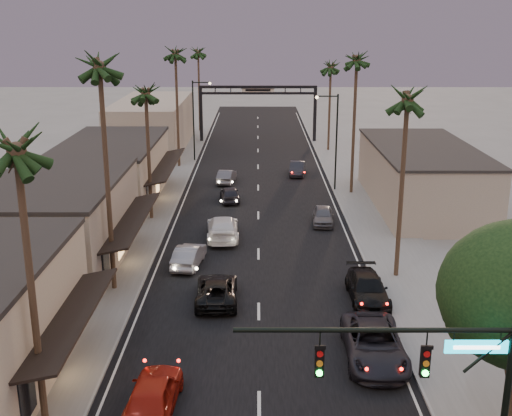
{
  "coord_description": "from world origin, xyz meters",
  "views": [
    {
      "loc": [
        -0.08,
        -13.27,
        15.5
      ],
      "look_at": [
        -0.17,
        30.7,
        2.5
      ],
      "focal_mm": 45.0,
      "sensor_mm": 36.0,
      "label": 1
    }
  ],
  "objects_px": {
    "palm_rc": "(331,63)",
    "palm_lc": "(145,88)",
    "oncoming_pickup": "(217,290)",
    "curbside_near": "(374,344)",
    "traffic_signal": "(447,375)",
    "oncoming_red": "(153,394)",
    "palm_ld": "(175,50)",
    "palm_rb": "(357,56)",
    "streetlight_right": "(334,134)",
    "palm_far": "(198,49)",
    "streetlight_left": "(196,114)",
    "oncoming_silver": "(189,255)",
    "curbside_black": "(367,289)",
    "palm_la": "(15,139)",
    "palm_lb": "(99,60)",
    "palm_ra": "(408,92)",
    "arch": "(258,99)"
  },
  "relations": [
    {
      "from": "oncoming_silver",
      "to": "palm_la",
      "type": "bearing_deg",
      "value": 83.91
    },
    {
      "from": "curbside_near",
      "to": "oncoming_silver",
      "type": "bearing_deg",
      "value": 131.15
    },
    {
      "from": "oncoming_pickup",
      "to": "curbside_near",
      "type": "height_order",
      "value": "curbside_near"
    },
    {
      "from": "streetlight_left",
      "to": "palm_ld",
      "type": "xyz_separation_m",
      "value": [
        -1.68,
        -3.0,
        7.09
      ]
    },
    {
      "from": "streetlight_left",
      "to": "oncoming_red",
      "type": "xyz_separation_m",
      "value": [
        2.59,
        -48.38,
        -4.51
      ]
    },
    {
      "from": "streetlight_right",
      "to": "palm_rc",
      "type": "distance_m",
      "value": 19.75
    },
    {
      "from": "palm_la",
      "to": "traffic_signal",
      "type": "bearing_deg",
      "value": -19.29
    },
    {
      "from": "streetlight_right",
      "to": "palm_rb",
      "type": "height_order",
      "value": "palm_rb"
    },
    {
      "from": "palm_la",
      "to": "palm_lc",
      "type": "distance_m",
      "value": 27.02
    },
    {
      "from": "palm_lb",
      "to": "palm_far",
      "type": "relative_size",
      "value": 1.15
    },
    {
      "from": "palm_ld",
      "to": "palm_rb",
      "type": "height_order",
      "value": "same"
    },
    {
      "from": "streetlight_right",
      "to": "curbside_black",
      "type": "distance_m",
      "value": 25.01
    },
    {
      "from": "streetlight_right",
      "to": "palm_ld",
      "type": "distance_m",
      "value": 19.78
    },
    {
      "from": "palm_rb",
      "to": "oncoming_pickup",
      "type": "distance_m",
      "value": 28.59
    },
    {
      "from": "traffic_signal",
      "to": "oncoming_red",
      "type": "xyz_separation_m",
      "value": [
        -10.02,
        5.62,
        -4.26
      ]
    },
    {
      "from": "palm_ld",
      "to": "curbside_black",
      "type": "distance_m",
      "value": 39.38
    },
    {
      "from": "palm_lc",
      "to": "curbside_near",
      "type": "distance_m",
      "value": 27.94
    },
    {
      "from": "streetlight_left",
      "to": "oncoming_red",
      "type": "bearing_deg",
      "value": -86.94
    },
    {
      "from": "streetlight_right",
      "to": "oncoming_silver",
      "type": "distance_m",
      "value": 22.79
    },
    {
      "from": "arch",
      "to": "palm_far",
      "type": "distance_m",
      "value": 12.96
    },
    {
      "from": "palm_la",
      "to": "palm_far",
      "type": "xyz_separation_m",
      "value": [
        0.3,
        69.0,
        0.0
      ]
    },
    {
      "from": "streetlight_left",
      "to": "oncoming_pickup",
      "type": "height_order",
      "value": "streetlight_left"
    },
    {
      "from": "palm_lb",
      "to": "oncoming_silver",
      "type": "bearing_deg",
      "value": 43.45
    },
    {
      "from": "palm_rc",
      "to": "arch",
      "type": "bearing_deg",
      "value": 145.11
    },
    {
      "from": "palm_rc",
      "to": "palm_rb",
      "type": "bearing_deg",
      "value": -90.0
    },
    {
      "from": "palm_ra",
      "to": "oncoming_silver",
      "type": "height_order",
      "value": "palm_ra"
    },
    {
      "from": "traffic_signal",
      "to": "curbside_near",
      "type": "relative_size",
      "value": 1.44
    },
    {
      "from": "palm_lb",
      "to": "palm_rc",
      "type": "xyz_separation_m",
      "value": [
        17.2,
        42.0,
        -2.92
      ]
    },
    {
      "from": "palm_lc",
      "to": "oncoming_pickup",
      "type": "height_order",
      "value": "palm_lc"
    },
    {
      "from": "palm_lc",
      "to": "palm_rb",
      "type": "bearing_deg",
      "value": 24.94
    },
    {
      "from": "palm_ra",
      "to": "curbside_near",
      "type": "height_order",
      "value": "palm_ra"
    },
    {
      "from": "palm_ra",
      "to": "oncoming_pickup",
      "type": "distance_m",
      "value": 15.8
    },
    {
      "from": "palm_rc",
      "to": "curbside_near",
      "type": "xyz_separation_m",
      "value": [
        -3.18,
        -50.16,
        -9.65
      ]
    },
    {
      "from": "arch",
      "to": "streetlight_left",
      "type": "bearing_deg",
      "value": -119.97
    },
    {
      "from": "streetlight_right",
      "to": "palm_far",
      "type": "xyz_separation_m",
      "value": [
        -15.22,
        33.0,
        6.11
      ]
    },
    {
      "from": "oncoming_red",
      "to": "palm_lc",
      "type": "bearing_deg",
      "value": -78.05
    },
    {
      "from": "palm_rc",
      "to": "palm_lc",
      "type": "bearing_deg",
      "value": -121.56
    },
    {
      "from": "oncoming_pickup",
      "to": "oncoming_silver",
      "type": "height_order",
      "value": "oncoming_silver"
    },
    {
      "from": "palm_rc",
      "to": "oncoming_pickup",
      "type": "height_order",
      "value": "palm_rc"
    },
    {
      "from": "curbside_black",
      "to": "oncoming_red",
      "type": "bearing_deg",
      "value": -134.79
    },
    {
      "from": "palm_lc",
      "to": "curbside_black",
      "type": "distance_m",
      "value": 23.58
    },
    {
      "from": "palm_ld",
      "to": "oncoming_red",
      "type": "relative_size",
      "value": 2.95
    },
    {
      "from": "streetlight_left",
      "to": "oncoming_silver",
      "type": "bearing_deg",
      "value": -85.76
    },
    {
      "from": "palm_ld",
      "to": "oncoming_silver",
      "type": "bearing_deg",
      "value": -82.07
    },
    {
      "from": "palm_far",
      "to": "palm_lb",
      "type": "bearing_deg",
      "value": -90.31
    },
    {
      "from": "oncoming_red",
      "to": "oncoming_silver",
      "type": "distance_m",
      "value": 16.23
    },
    {
      "from": "palm_rb",
      "to": "traffic_signal",
      "type": "bearing_deg",
      "value": -94.16
    },
    {
      "from": "streetlight_right",
      "to": "oncoming_silver",
      "type": "bearing_deg",
      "value": -120.89
    },
    {
      "from": "palm_ra",
      "to": "palm_rc",
      "type": "height_order",
      "value": "palm_ra"
    },
    {
      "from": "palm_rc",
      "to": "oncoming_red",
      "type": "distance_m",
      "value": 56.72
    }
  ]
}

